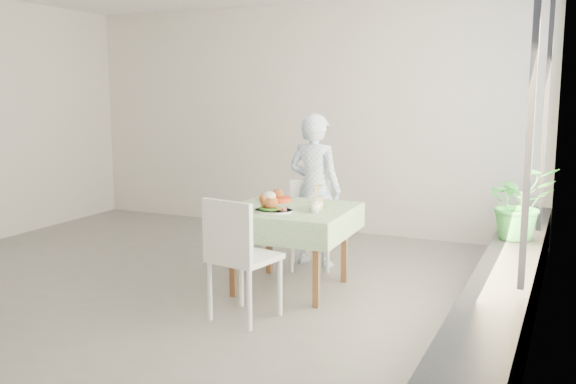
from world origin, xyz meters
The scene contains 14 objects.
floor centered at (0.00, 0.00, 0.00)m, with size 6.00×6.00×0.00m, color #5F5D5A.
wall_back centered at (0.00, 2.50, 1.40)m, with size 6.00×0.02×2.80m, color beige.
wall_right centered at (3.00, 0.00, 1.40)m, with size 0.02×5.00×2.80m, color beige.
window_pane centered at (2.97, 0.00, 1.65)m, with size 0.01×4.80×2.18m, color #D1E0F9.
window_ledge centered at (2.80, 0.00, 0.25)m, with size 0.40×4.80×0.50m, color black.
cafe_table centered at (0.95, 0.09, 0.46)m, with size 1.07×1.07×0.74m.
chair_far centered at (0.84, 0.82, 0.27)m, with size 0.53×0.53×0.86m.
chair_near centered at (0.92, -0.73, 0.30)m, with size 0.53×0.53×0.96m.
diner centered at (0.84, 0.93, 0.77)m, with size 0.56×0.37×1.54m, color #98BFF3.
main_dish centered at (0.88, -0.15, 0.80)m, with size 0.34×0.34×0.17m.
juice_cup_orange centered at (1.20, 0.12, 0.80)m, with size 0.09×0.09×0.25m.
juice_cup_lemonade centered at (1.22, -0.02, 0.81)m, with size 0.10×0.10×0.28m.
second_dish centered at (0.72, 0.32, 0.78)m, with size 0.25×0.25×0.12m.
potted_plant centered at (2.79, 0.75, 0.81)m, with size 0.57×0.49×0.63m, color #246E34.
Camera 1 is at (3.21, -4.95, 1.78)m, focal length 40.00 mm.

